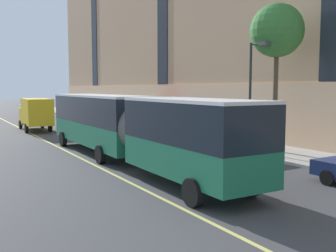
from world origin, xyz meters
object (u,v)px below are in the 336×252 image
Objects in this scene: parked_car_navy_0 at (231,143)px; street_lamp at (253,85)px; box_truck at (36,113)px; street_tree_mid_block at (277,32)px; parked_car_green_1 at (101,119)px; city_bus at (127,125)px.

parked_car_navy_0 is 0.71× the size of street_lamp.
box_truck is at bearing 113.26° from street_lamp.
parked_car_navy_0 is 7.33m from street_tree_mid_block.
street_tree_mid_block is at bearing -7.33° from parked_car_navy_0.
parked_car_green_1 is 0.49× the size of street_tree_mid_block.
city_bus is at bearing 169.57° from parked_car_navy_0.
parked_car_navy_0 is 0.68× the size of box_truck.
parked_car_green_1 is 7.11m from box_truck.
street_tree_mid_block is 1.36× the size of street_lamp.
parked_car_navy_0 is at bearing -178.20° from street_lamp.
city_bus reaches higher than box_truck.
city_bus is at bearing 172.19° from street_lamp.
street_lamp reaches higher than parked_car_green_1.
box_truck is (-6.94, 20.14, 0.94)m from parked_car_navy_0.
city_bus reaches higher than parked_car_navy_0.
box_truck reaches higher than parked_car_navy_0.
box_truck is at bearing 92.52° from city_bus.
street_tree_mid_block reaches higher than parked_car_navy_0.
parked_car_green_1 is at bearing 98.13° from street_tree_mid_block.
city_bus reaches higher than parked_car_green_1.
parked_car_navy_0 is 3.82m from street_lamp.
parked_car_navy_0 is at bearing -10.43° from city_bus.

